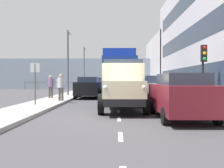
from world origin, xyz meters
TOP-DOWN VIEW (x-y plane):
  - ground_plane at (0.00, -8.85)m, footprint 80.00×80.00m
  - sidewalk_left at (-4.40, -8.85)m, footprint 2.19×39.34m
  - sidewalk_right at (4.40, -8.85)m, footprint 2.19×39.34m
  - road_centreline_markings at (0.00, -8.46)m, footprint 0.12×35.51m
  - building_far_block at (-9.48, -28.97)m, footprint 7.96×15.37m
  - sea_horizon at (0.00, -31.52)m, footprint 80.00×0.80m
  - seawall_railing at (-0.00, -27.92)m, footprint 28.08×0.08m
  - truck_vintage_cream at (-0.21, -1.94)m, footprint 2.17×5.64m
  - lorry_cargo_blue at (-0.14, -10.62)m, footprint 2.58×8.20m
  - car_maroon_kerbside_near at (-2.35, 0.41)m, footprint 1.91×4.46m
  - car_white_kerbside_1 at (-2.35, -5.02)m, footprint 1.93×4.04m
  - car_black_oppositeside_0 at (2.35, -10.28)m, footprint 1.90×4.25m
  - car_grey_oppositeside_1 at (2.35, -16.28)m, footprint 1.80×4.66m
  - car_silver_oppositeside_2 at (2.35, -22.23)m, footprint 1.81×4.39m
  - pedestrian_near_railing at (3.67, -6.07)m, footprint 0.53×0.34m
  - pedestrian_with_bag at (5.01, -8.65)m, footprint 0.53×0.34m
  - traffic_light_near at (-4.58, -3.52)m, footprint 0.28×0.41m
  - lamp_post_promenade at (4.45, -12.72)m, footprint 0.32×1.14m
  - lamp_post_far at (4.33, -23.30)m, footprint 0.32×1.14m
  - street_sign at (4.52, -3.56)m, footprint 0.50×0.07m

SIDE VIEW (x-z plane):
  - ground_plane at x=0.00m, z-range 0.00..0.00m
  - road_centreline_markings at x=0.00m, z-range 0.00..0.01m
  - sidewalk_left at x=-4.40m, z-range 0.00..0.15m
  - sidewalk_right at x=4.40m, z-range 0.00..0.15m
  - car_white_kerbside_1 at x=-2.35m, z-range 0.04..1.76m
  - car_silver_oppositeside_2 at x=2.35m, z-range 0.04..1.76m
  - car_black_oppositeside_0 at x=2.35m, z-range 0.04..1.76m
  - car_grey_oppositeside_1 at x=2.35m, z-range 0.04..1.76m
  - car_maroon_kerbside_near at x=-2.35m, z-range 0.04..1.76m
  - seawall_railing at x=0.00m, z-range 0.32..1.52m
  - pedestrian_with_bag at x=5.01m, z-range 0.30..1.97m
  - pedestrian_near_railing at x=3.67m, z-range 0.30..2.02m
  - truck_vintage_cream at x=-0.21m, z-range -0.04..2.39m
  - street_sign at x=4.52m, z-range 0.56..2.81m
  - lorry_cargo_blue at x=-0.14m, z-range 0.14..4.01m
  - traffic_light_near at x=-4.58m, z-range 0.87..4.07m
  - sea_horizon at x=0.00m, z-range 0.00..5.00m
  - lamp_post_far at x=4.33m, z-range 0.75..6.48m
  - lamp_post_promenade at x=4.45m, z-range 0.75..6.57m
  - building_far_block at x=-9.48m, z-range 0.00..7.89m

